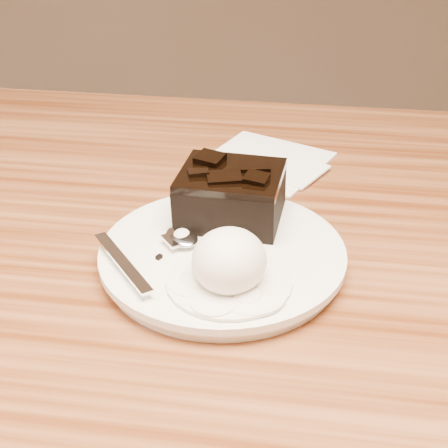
# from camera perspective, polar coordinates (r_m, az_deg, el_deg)

# --- Properties ---
(plate) EXTENTS (0.23, 0.23, 0.02)m
(plate) POSITION_cam_1_polar(r_m,az_deg,el_deg) (0.61, -0.14, -2.95)
(plate) COLOR white
(plate) RESTS_ON dining_table
(brownie) EXTENTS (0.10, 0.09, 0.05)m
(brownie) POSITION_cam_1_polar(r_m,az_deg,el_deg) (0.64, 0.61, 2.32)
(brownie) COLOR black
(brownie) RESTS_ON plate
(ice_cream_scoop) EXTENTS (0.06, 0.07, 0.05)m
(ice_cream_scoop) POSITION_cam_1_polar(r_m,az_deg,el_deg) (0.55, 0.46, -3.24)
(ice_cream_scoop) COLOR white
(ice_cream_scoop) RESTS_ON plate
(melt_puddle) EXTENTS (0.11, 0.11, 0.00)m
(melt_puddle) POSITION_cam_1_polar(r_m,az_deg,el_deg) (0.56, 0.45, -5.05)
(melt_puddle) COLOR white
(melt_puddle) RESTS_ON plate
(spoon) EXTENTS (0.12, 0.14, 0.01)m
(spoon) POSITION_cam_1_polar(r_m,az_deg,el_deg) (0.61, -3.75, -1.27)
(spoon) COLOR silver
(spoon) RESTS_ON plate
(napkin) EXTENTS (0.18, 0.18, 0.01)m
(napkin) POSITION_cam_1_polar(r_m,az_deg,el_deg) (0.81, 3.56, 5.59)
(napkin) COLOR white
(napkin) RESTS_ON dining_table
(crumb_a) EXTENTS (0.01, 0.01, 0.00)m
(crumb_a) POSITION_cam_1_polar(r_m,az_deg,el_deg) (0.56, 3.55, -5.17)
(crumb_a) COLOR black
(crumb_a) RESTS_ON plate
(crumb_b) EXTENTS (0.01, 0.01, 0.00)m
(crumb_b) POSITION_cam_1_polar(r_m,az_deg,el_deg) (0.56, 4.47, -4.78)
(crumb_b) COLOR black
(crumb_b) RESTS_ON plate
(crumb_c) EXTENTS (0.01, 0.01, 0.00)m
(crumb_c) POSITION_cam_1_polar(r_m,az_deg,el_deg) (0.59, -5.75, -2.93)
(crumb_c) COLOR black
(crumb_c) RESTS_ON plate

